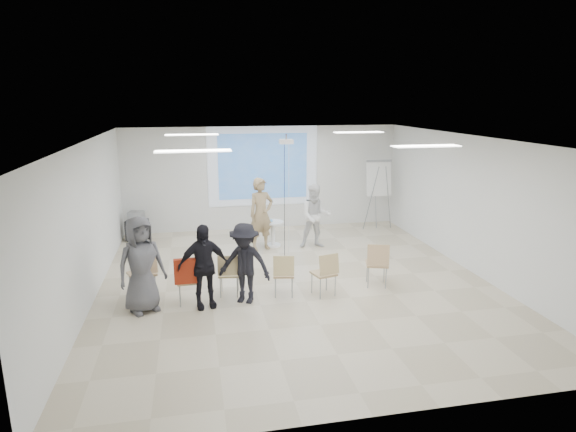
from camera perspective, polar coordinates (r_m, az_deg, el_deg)
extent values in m
cube|color=beige|center=(10.27, 0.89, -8.11)|extent=(8.00, 9.00, 0.10)
cube|color=white|center=(9.56, 0.96, 9.39)|extent=(8.00, 9.00, 0.10)
cube|color=silver|center=(14.19, -2.99, 4.54)|extent=(8.00, 0.10, 3.00)
cube|color=silver|center=(9.80, -22.91, -0.80)|extent=(0.10, 9.00, 3.00)
cube|color=silver|center=(11.35, 21.33, 1.24)|extent=(0.10, 9.00, 3.00)
cube|color=silver|center=(14.08, -2.97, 5.91)|extent=(3.20, 0.01, 2.30)
cube|color=#3871BE|center=(14.06, -2.96, 5.90)|extent=(2.60, 0.01, 1.90)
cylinder|color=white|center=(12.67, -1.77, -3.46)|extent=(0.44, 0.44, 0.05)
cylinder|color=white|center=(12.58, -1.78, -2.16)|extent=(0.12, 0.12, 0.60)
cylinder|color=white|center=(12.50, -1.79, -0.74)|extent=(0.60, 0.60, 0.04)
cube|color=white|center=(12.47, -1.57, -0.66)|extent=(0.20, 0.15, 0.01)
cube|color=#418DC4|center=(12.54, -2.15, -0.54)|extent=(0.15, 0.20, 0.01)
imported|color=tan|center=(12.14, -3.21, 0.78)|extent=(0.90, 0.75, 2.10)
imported|color=white|center=(12.35, 3.28, 0.38)|extent=(0.94, 0.78, 1.84)
cube|color=white|center=(12.34, -2.57, 2.59)|extent=(0.09, 0.14, 0.04)
cube|color=white|center=(12.48, 2.21, 2.04)|extent=(0.05, 0.11, 0.04)
cube|color=tan|center=(9.74, -16.94, -6.57)|extent=(0.61, 0.61, 0.04)
cube|color=tan|center=(9.45, -16.63, -5.40)|extent=(0.46, 0.27, 0.44)
cylinder|color=gray|center=(9.61, -17.55, -8.51)|extent=(0.03, 0.03, 0.49)
cylinder|color=#95979D|center=(9.71, -15.43, -8.11)|extent=(0.03, 0.03, 0.49)
cylinder|color=#979A9F|center=(9.94, -18.22, -7.80)|extent=(0.03, 0.03, 0.49)
cylinder|color=gray|center=(10.05, -16.16, -7.42)|extent=(0.03, 0.03, 0.49)
cube|color=tan|center=(9.31, -11.72, -7.51)|extent=(0.43, 0.43, 0.04)
cube|color=tan|center=(9.04, -11.77, -6.49)|extent=(0.42, 0.10, 0.40)
cylinder|color=gray|center=(9.24, -12.68, -9.26)|extent=(0.02, 0.02, 0.44)
cylinder|color=gray|center=(9.25, -10.57, -9.14)|extent=(0.02, 0.02, 0.44)
cylinder|color=gray|center=(9.56, -12.70, -8.47)|extent=(0.02, 0.02, 0.44)
cylinder|color=#919499|center=(9.56, -10.66, -8.36)|extent=(0.02, 0.02, 0.44)
cube|color=tan|center=(9.57, -7.00, -6.82)|extent=(0.45, 0.45, 0.04)
cube|color=tan|center=(9.31, -7.12, -5.85)|extent=(0.41, 0.14, 0.38)
cylinder|color=gray|center=(9.52, -8.01, -8.41)|extent=(0.02, 0.02, 0.42)
cylinder|color=gray|center=(9.49, -6.03, -8.40)|extent=(0.02, 0.02, 0.42)
cylinder|color=#979A9F|center=(9.82, -7.86, -7.69)|extent=(0.02, 0.02, 0.42)
cylinder|color=#909398|center=(9.80, -5.94, -7.68)|extent=(0.02, 0.02, 0.42)
cube|color=tan|center=(9.48, -0.50, -6.90)|extent=(0.47, 0.47, 0.04)
cube|color=tan|center=(9.22, -0.51, -5.93)|extent=(0.41, 0.16, 0.38)
cylinder|color=#92959A|center=(9.41, -1.51, -8.51)|extent=(0.02, 0.02, 0.42)
cylinder|color=gray|center=(9.41, 0.50, -8.51)|extent=(0.02, 0.02, 0.42)
cylinder|color=#919399|center=(9.72, -1.47, -7.78)|extent=(0.02, 0.02, 0.42)
cylinder|color=gray|center=(9.72, 0.47, -7.78)|extent=(0.02, 0.02, 0.42)
cube|color=tan|center=(9.51, 4.25, -6.80)|extent=(0.51, 0.51, 0.04)
cube|color=tan|center=(9.27, 4.90, -5.76)|extent=(0.42, 0.19, 0.40)
cylinder|color=gray|center=(9.38, 3.85, -8.59)|extent=(0.03, 0.03, 0.43)
cylinder|color=#95979D|center=(9.54, 5.62, -8.23)|extent=(0.03, 0.03, 0.43)
cylinder|color=gray|center=(9.65, 2.84, -7.92)|extent=(0.03, 0.03, 0.43)
cylinder|color=gray|center=(9.81, 4.58, -7.58)|extent=(0.03, 0.03, 0.43)
cube|color=tan|center=(10.10, 10.48, -5.59)|extent=(0.54, 0.54, 0.04)
cube|color=tan|center=(9.82, 10.66, -4.56)|extent=(0.45, 0.21, 0.42)
cylinder|color=gray|center=(10.00, 9.49, -7.21)|extent=(0.03, 0.03, 0.46)
cylinder|color=gray|center=(10.04, 11.53, -7.23)|extent=(0.03, 0.03, 0.46)
cylinder|color=#94969C|center=(10.34, 9.35, -6.51)|extent=(0.03, 0.03, 0.46)
cylinder|color=#94969C|center=(10.37, 11.31, -6.53)|extent=(0.03, 0.03, 0.46)
cube|color=#9B2813|center=(9.01, -11.81, -6.39)|extent=(0.49, 0.12, 0.47)
imported|color=black|center=(9.58, -7.01, -6.60)|extent=(0.35, 0.27, 0.02)
imported|color=black|center=(8.94, -10.05, -5.19)|extent=(1.16, 0.82, 1.82)
imported|color=black|center=(9.06, -5.17, -4.99)|extent=(1.29, 1.06, 1.75)
imported|color=#57575C|center=(9.01, -17.06, -4.89)|extent=(1.16, 1.02, 1.99)
cylinder|color=gray|center=(14.10, 9.80, 2.05)|extent=(0.36, 0.23, 1.88)
cylinder|color=gray|center=(14.30, 11.79, 2.12)|extent=(0.36, 0.23, 1.88)
cylinder|color=gray|center=(14.50, 10.31, 2.36)|extent=(0.03, 0.42, 1.88)
cube|color=white|center=(14.21, 10.72, 4.50)|extent=(0.74, 0.22, 1.05)
cube|color=#919399|center=(14.18, 10.74, 6.44)|extent=(0.77, 0.06, 0.07)
cube|color=black|center=(13.72, -17.44, -1.54)|extent=(0.62, 0.54, 0.54)
cube|color=gray|center=(13.63, -17.55, 0.03)|extent=(0.44, 0.40, 0.24)
cylinder|color=black|center=(13.72, -18.42, -2.78)|extent=(0.08, 0.08, 0.06)
cylinder|color=black|center=(13.57, -16.72, -2.83)|extent=(0.08, 0.08, 0.06)
cylinder|color=black|center=(14.01, -17.97, -2.41)|extent=(0.08, 0.08, 0.06)
cylinder|color=black|center=(13.87, -16.30, -2.45)|extent=(0.08, 0.08, 0.06)
cube|color=white|center=(11.06, -0.21, 8.81)|extent=(0.30, 0.25, 0.10)
cylinder|color=gray|center=(11.05, -0.21, 9.38)|extent=(0.04, 0.04, 0.14)
cylinder|color=black|center=(11.19, -0.42, 1.43)|extent=(0.01, 0.01, 2.77)
cylinder|color=white|center=(11.19, 0.10, 1.43)|extent=(0.01, 0.01, 2.77)
cube|color=white|center=(11.34, -11.33, 9.43)|extent=(1.20, 0.30, 0.02)
cube|color=white|center=(12.03, 8.36, 9.79)|extent=(1.20, 0.30, 0.02)
cube|color=white|center=(7.85, -11.17, 7.57)|extent=(1.20, 0.30, 0.02)
cube|color=white|center=(8.83, 16.03, 7.97)|extent=(1.20, 0.30, 0.02)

